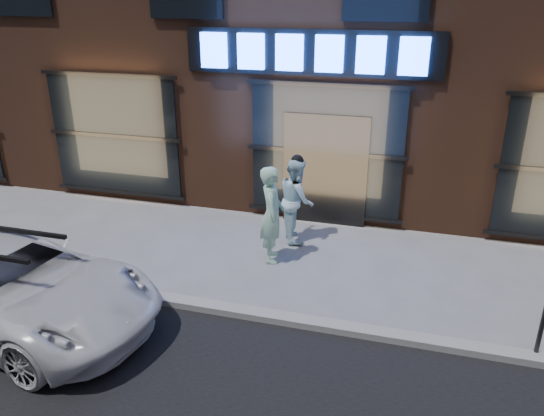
{
  "coord_description": "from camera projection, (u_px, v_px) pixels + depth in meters",
  "views": [
    {
      "loc": [
        1.83,
        -6.68,
        4.75
      ],
      "look_at": [
        -0.51,
        1.6,
        1.2
      ],
      "focal_mm": 35.0,
      "sensor_mm": 36.0,
      "label": 1
    }
  ],
  "objects": [
    {
      "name": "ground",
      "position": [
        276.0,
        321.0,
        8.21
      ],
      "size": [
        90.0,
        90.0,
        0.0
      ],
      "primitive_type": "plane",
      "color": "slate",
      "rests_on": "ground"
    },
    {
      "name": "man_bowtie",
      "position": [
        272.0,
        214.0,
        9.75
      ],
      "size": [
        0.61,
        0.77,
        1.85
      ],
      "primitive_type": "imported",
      "rotation": [
        0.0,
        0.0,
        1.84
      ],
      "color": "#B2EABF",
      "rests_on": "ground"
    },
    {
      "name": "man_cap",
      "position": [
        297.0,
        200.0,
        10.61
      ],
      "size": [
        0.92,
        1.02,
        1.72
      ],
      "primitive_type": "imported",
      "rotation": [
        0.0,
        0.0,
        1.97
      ],
      "color": "silver",
      "rests_on": "ground"
    },
    {
      "name": "white_suv",
      "position": [
        10.0,
        285.0,
        7.94
      ],
      "size": [
        5.02,
        2.92,
        1.31
      ],
      "primitive_type": "imported",
      "rotation": [
        0.0,
        0.0,
        1.41
      ],
      "color": "silver",
      "rests_on": "ground"
    },
    {
      "name": "curb",
      "position": [
        276.0,
        317.0,
        8.19
      ],
      "size": [
        60.0,
        0.25,
        0.12
      ],
      "primitive_type": "cube",
      "color": "gray",
      "rests_on": "ground"
    }
  ]
}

